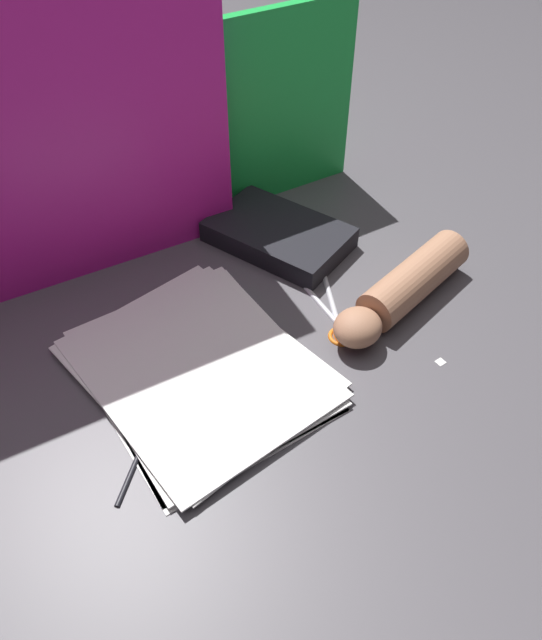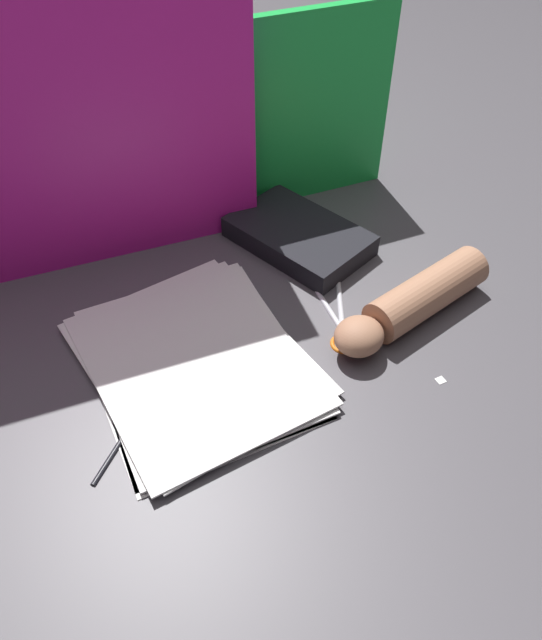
% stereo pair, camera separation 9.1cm
% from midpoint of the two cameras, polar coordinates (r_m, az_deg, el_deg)
% --- Properties ---
extents(ground_plane, '(6.00, 6.00, 0.00)m').
position_cam_midpoint_polar(ground_plane, '(0.94, 1.58, -3.76)').
color(ground_plane, '#4C494F').
extents(backdrop_panel_left, '(0.73, 0.13, 0.55)m').
position_cam_midpoint_polar(backdrop_panel_left, '(1.00, -20.06, 16.69)').
color(backdrop_panel_left, '#D81E9E').
rests_on(backdrop_panel_left, ground_plane).
extents(backdrop_panel_center, '(0.60, 0.09, 0.35)m').
position_cam_midpoint_polar(backdrop_panel_center, '(1.15, -0.77, 17.37)').
color(backdrop_panel_center, green).
rests_on(backdrop_panel_center, ground_plane).
extents(paper_stack, '(0.32, 0.38, 0.02)m').
position_cam_midpoint_polar(paper_stack, '(0.93, -4.15, -3.83)').
color(paper_stack, white).
rests_on(paper_stack, ground_plane).
extents(book_closed, '(0.22, 0.28, 0.04)m').
position_cam_midpoint_polar(book_closed, '(1.14, 4.88, 7.56)').
color(book_closed, black).
rests_on(book_closed, ground_plane).
extents(scissors, '(0.11, 0.17, 0.01)m').
position_cam_midpoint_polar(scissors, '(0.99, 9.09, -0.64)').
color(scissors, silver).
rests_on(scissors, ground_plane).
extents(hand_forearm, '(0.31, 0.12, 0.07)m').
position_cam_midpoint_polar(hand_forearm, '(1.01, 15.41, 1.49)').
color(hand_forearm, '#A87556').
rests_on(hand_forearm, ground_plane).
extents(paper_scrap_near, '(0.01, 0.01, 0.00)m').
position_cam_midpoint_polar(paper_scrap_near, '(0.96, 17.93, -5.40)').
color(paper_scrap_near, white).
rests_on(paper_scrap_near, ground_plane).
extents(paper_scrap_mid, '(0.03, 0.02, 0.00)m').
position_cam_midpoint_polar(paper_scrap_mid, '(0.92, 6.11, -5.38)').
color(paper_scrap_mid, white).
rests_on(paper_scrap_mid, ground_plane).
extents(pen, '(0.12, 0.10, 0.01)m').
position_cam_midpoint_polar(pen, '(0.86, -10.49, -10.68)').
color(pen, black).
rests_on(pen, ground_plane).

